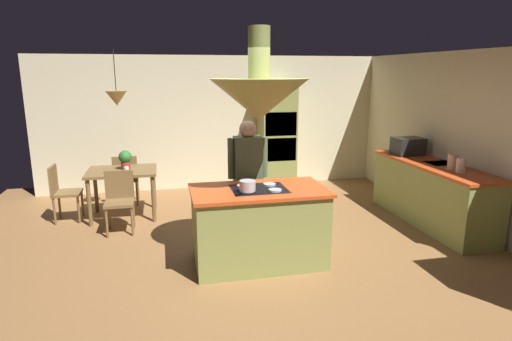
{
  "coord_description": "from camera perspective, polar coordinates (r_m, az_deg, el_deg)",
  "views": [
    {
      "loc": [
        -1.07,
        -4.84,
        2.25
      ],
      "look_at": [
        0.1,
        0.4,
        1.0
      ],
      "focal_mm": 29.91,
      "sensor_mm": 36.0,
      "label": 1
    }
  ],
  "objects": [
    {
      "name": "oven_tower",
      "position": [
        8.26,
        2.79,
        4.72
      ],
      "size": [
        0.66,
        0.62,
        2.09
      ],
      "color": "#8C934C",
      "rests_on": "ground"
    },
    {
      "name": "potted_plant_on_table",
      "position": [
        6.92,
        -17.08,
        1.51
      ],
      "size": [
        0.2,
        0.2,
        0.3
      ],
      "color": "#99382D",
      "rests_on": "dining_table"
    },
    {
      "name": "kitchen_island",
      "position": [
        5.08,
        0.38,
        -7.44
      ],
      "size": [
        1.57,
        0.87,
        0.94
      ],
      "color": "#8C934C",
      "rests_on": "ground"
    },
    {
      "name": "person_at_island",
      "position": [
        5.61,
        -1.1,
        -0.42
      ],
      "size": [
        0.53,
        0.22,
        1.64
      ],
      "color": "tan",
      "rests_on": "ground"
    },
    {
      "name": "chair_at_corner",
      "position": [
        7.12,
        -24.58,
        -2.29
      ],
      "size": [
        0.4,
        0.4,
        0.87
      ],
      "rotation": [
        0.0,
        0.0,
        1.57
      ],
      "color": "brown",
      "rests_on": "ground"
    },
    {
      "name": "dining_table",
      "position": [
        6.95,
        -17.44,
        -0.8
      ],
      "size": [
        1.04,
        0.81,
        0.76
      ],
      "color": "brown",
      "rests_on": "ground"
    },
    {
      "name": "ground",
      "position": [
        5.44,
        -0.11,
        -11.32
      ],
      "size": [
        8.16,
        8.16,
        0.0
      ],
      "primitive_type": "plane",
      "color": "olive"
    },
    {
      "name": "wall_back",
      "position": [
        8.41,
        -5.23,
        6.4
      ],
      "size": [
        6.8,
        0.1,
        2.55
      ],
      "primitive_type": "cube",
      "color": "beige",
      "rests_on": "ground"
    },
    {
      "name": "chair_facing_island",
      "position": [
        6.38,
        -17.79,
        -3.41
      ],
      "size": [
        0.4,
        0.4,
        0.87
      ],
      "color": "brown",
      "rests_on": "ground"
    },
    {
      "name": "counter_run_right",
      "position": [
        6.93,
        22.37,
        -2.78
      ],
      "size": [
        0.73,
        2.38,
        0.92
      ],
      "color": "#8C934C",
      "rests_on": "ground"
    },
    {
      "name": "cup_on_table",
      "position": [
        6.71,
        -16.95,
        0.1
      ],
      "size": [
        0.07,
        0.07,
        0.09
      ],
      "primitive_type": "cylinder",
      "color": "white",
      "rests_on": "dining_table"
    },
    {
      "name": "canister_flour",
      "position": [
        6.35,
        25.75,
        0.64
      ],
      "size": [
        0.13,
        0.13,
        0.2
      ],
      "primitive_type": "cylinder",
      "color": "silver",
      "rests_on": "counter_run_right"
    },
    {
      "name": "pendant_light_over_table",
      "position": [
        6.78,
        -18.15,
        9.19
      ],
      "size": [
        0.32,
        0.32,
        0.82
      ],
      "color": "#E0B266"
    },
    {
      "name": "canister_sugar",
      "position": [
        6.49,
        24.79,
        1.04
      ],
      "size": [
        0.13,
        0.13,
        0.21
      ],
      "primitive_type": "cylinder",
      "color": "#E0B78C",
      "rests_on": "counter_run_right"
    },
    {
      "name": "chair_by_back_wall",
      "position": [
        7.59,
        -17.0,
        -0.77
      ],
      "size": [
        0.4,
        0.4,
        0.87
      ],
      "rotation": [
        0.0,
        0.0,
        3.14
      ],
      "color": "brown",
      "rests_on": "ground"
    },
    {
      "name": "microwave_on_counter",
      "position": [
        7.37,
        19.66,
        3.08
      ],
      "size": [
        0.46,
        0.36,
        0.28
      ],
      "primitive_type": "cube",
      "color": "#232326",
      "rests_on": "counter_run_right"
    },
    {
      "name": "range_hood",
      "position": [
        4.77,
        0.4,
        9.82
      ],
      "size": [
        1.1,
        1.1,
        1.0
      ],
      "color": "#8C934C"
    },
    {
      "name": "cooking_pot_on_cooktop",
      "position": [
        4.76,
        -1.14,
        -2.06
      ],
      "size": [
        0.18,
        0.18,
        0.12
      ],
      "primitive_type": "cylinder",
      "color": "#B2B2B7",
      "rests_on": "kitchen_island"
    },
    {
      "name": "wall_right",
      "position": [
        6.86,
        26.69,
        3.54
      ],
      "size": [
        0.1,
        7.2,
        2.55
      ],
      "primitive_type": "cube",
      "color": "beige",
      "rests_on": "ground"
    }
  ]
}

